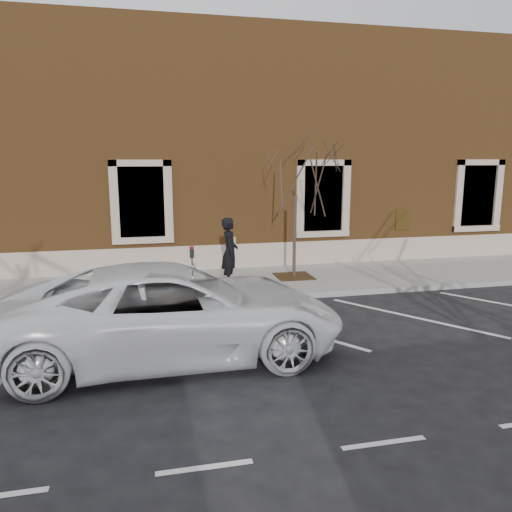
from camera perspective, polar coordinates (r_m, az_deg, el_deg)
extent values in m
plane|color=#28282B|center=(13.40, 0.58, -5.10)|extent=(120.00, 120.00, 0.00)
cube|color=#B6B3AB|center=(15.03, -0.99, -3.02)|extent=(40.00, 3.50, 0.15)
cube|color=#9E9E99|center=(13.33, 0.63, -4.85)|extent=(40.00, 0.12, 0.15)
cube|color=brown|center=(20.49, -4.60, 11.79)|extent=(40.00, 8.50, 8.00)
cube|color=#C0A793|center=(16.63, -2.27, 0.03)|extent=(40.00, 0.06, 0.80)
cube|color=black|center=(16.21, -12.93, 6.08)|extent=(1.40, 0.30, 2.20)
cube|color=#C0A793|center=(16.19, -12.75, 1.80)|extent=(1.90, 0.20, 0.20)
cube|color=black|center=(17.30, 7.48, 6.56)|extent=(1.40, 0.30, 2.20)
cube|color=#C0A793|center=(17.27, 7.58, 2.55)|extent=(1.90, 0.20, 0.20)
cube|color=black|center=(20.19, 23.76, 6.36)|extent=(1.40, 0.30, 2.20)
cube|color=#C0A793|center=(20.17, 23.78, 2.92)|extent=(1.90, 0.20, 0.20)
imported|color=black|center=(14.17, -3.03, 0.47)|extent=(0.57, 0.78, 1.96)
cylinder|color=#595B60|center=(13.57, -7.28, -2.22)|extent=(0.04, 0.04, 0.97)
cube|color=black|center=(13.44, -7.35, 0.32)|extent=(0.12, 0.09, 0.25)
cube|color=#A80B19|center=(13.41, -7.36, 0.97)|extent=(0.11, 0.08, 0.06)
cube|color=white|center=(13.53, -7.26, -2.46)|extent=(0.05, 0.00, 0.07)
cube|color=#473117|center=(15.44, 4.35, -2.32)|extent=(1.10, 1.10, 0.03)
cylinder|color=#4F3C30|center=(15.21, 4.42, 2.21)|extent=(0.10, 0.10, 2.50)
imported|color=silver|center=(9.61, -9.28, -6.29)|extent=(6.44, 3.05, 1.78)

